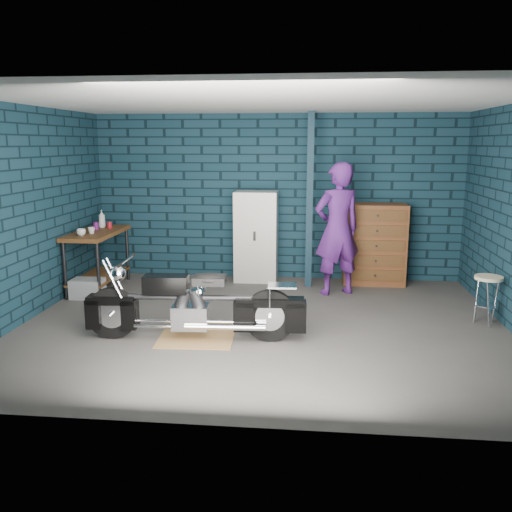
{
  "coord_description": "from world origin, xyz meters",
  "views": [
    {
      "loc": [
        0.59,
        -6.42,
        2.23
      ],
      "look_at": [
        -0.11,
        0.3,
        0.81
      ],
      "focal_mm": 38.0,
      "sensor_mm": 36.0,
      "label": 1
    }
  ],
  "objects": [
    {
      "name": "shop_stool",
      "position": [
        2.78,
        0.32,
        0.31
      ],
      "size": [
        0.44,
        0.44,
        0.62
      ],
      "primitive_type": null,
      "rotation": [
        0.0,
        0.0,
        0.36
      ],
      "color": "beige",
      "rests_on": "ground"
    },
    {
      "name": "mug_purple",
      "position": [
        -2.74,
        1.57,
        0.97
      ],
      "size": [
        0.11,
        0.11,
        0.12
      ],
      "primitive_type": "cylinder",
      "rotation": [
        0.0,
        0.0,
        -0.25
      ],
      "color": "#5B1862",
      "rests_on": "workbench"
    },
    {
      "name": "cup_a",
      "position": [
        -2.74,
        1.02,
        0.96
      ],
      "size": [
        0.16,
        0.16,
        0.1
      ],
      "primitive_type": "imported",
      "rotation": [
        0.0,
        0.0,
        0.33
      ],
      "color": "beige",
      "rests_on": "workbench"
    },
    {
      "name": "ground",
      "position": [
        0.0,
        0.0,
        0.0
      ],
      "size": [
        6.0,
        6.0,
        0.0
      ],
      "primitive_type": "plane",
      "color": "#474542",
      "rests_on": "ground"
    },
    {
      "name": "room_walls",
      "position": [
        0.0,
        0.55,
        1.9
      ],
      "size": [
        6.02,
        5.01,
        2.71
      ],
      "color": "#102B38",
      "rests_on": "ground"
    },
    {
      "name": "locker",
      "position": [
        -0.31,
        2.23,
        0.73
      ],
      "size": [
        0.68,
        0.49,
        1.47
      ],
      "primitive_type": "cube",
      "color": "silver",
      "rests_on": "ground"
    },
    {
      "name": "cup_b",
      "position": [
        -2.66,
        1.2,
        0.96
      ],
      "size": [
        0.13,
        0.13,
        0.1
      ],
      "primitive_type": "imported",
      "rotation": [
        0.0,
        0.0,
        0.34
      ],
      "color": "beige",
      "rests_on": "workbench"
    },
    {
      "name": "motorcycle",
      "position": [
        -0.72,
        -0.59,
        0.47
      ],
      "size": [
        2.18,
        0.7,
        0.95
      ],
      "primitive_type": null,
      "rotation": [
        0.0,
        0.0,
        0.05
      ],
      "color": "black",
      "rests_on": "ground"
    },
    {
      "name": "drip_mat",
      "position": [
        -0.72,
        -0.59,
        0.0
      ],
      "size": [
        0.9,
        0.69,
        0.01
      ],
      "primitive_type": "cube",
      "rotation": [
        0.0,
        0.0,
        0.05
      ],
      "color": "olive",
      "rests_on": "ground"
    },
    {
      "name": "storage_bin",
      "position": [
        -2.66,
        0.94,
        0.14
      ],
      "size": [
        0.45,
        0.32,
        0.28
      ],
      "primitive_type": "cube",
      "color": "#999DA2",
      "rests_on": "ground"
    },
    {
      "name": "bottle",
      "position": [
        -2.73,
        1.81,
        1.05
      ],
      "size": [
        0.14,
        0.14,
        0.28
      ],
      "primitive_type": "imported",
      "rotation": [
        0.0,
        0.0,
        0.31
      ],
      "color": "#999DA2",
      "rests_on": "workbench"
    },
    {
      "name": "support_post",
      "position": [
        0.55,
        1.95,
        1.35
      ],
      "size": [
        0.1,
        0.1,
        2.7
      ],
      "primitive_type": "cube",
      "color": "#102634",
      "rests_on": "ground"
    },
    {
      "name": "person",
      "position": [
        0.97,
        1.55,
        0.98
      ],
      "size": [
        0.85,
        0.72,
        1.96
      ],
      "primitive_type": "imported",
      "rotation": [
        0.0,
        0.0,
        3.56
      ],
      "color": "#4F1D70",
      "rests_on": "ground"
    },
    {
      "name": "mug_red",
      "position": [
        -2.58,
        1.71,
        0.96
      ],
      "size": [
        0.08,
        0.08,
        0.1
      ],
      "primitive_type": "cylinder",
      "rotation": [
        0.0,
        0.0,
        0.02
      ],
      "color": "maroon",
      "rests_on": "workbench"
    },
    {
      "name": "workbench",
      "position": [
        -2.68,
        1.44,
        0.46
      ],
      "size": [
        0.6,
        1.4,
        0.91
      ],
      "primitive_type": "cube",
      "color": "brown",
      "rests_on": "ground"
    },
    {
      "name": "tool_chest",
      "position": [
        1.59,
        2.23,
        0.64
      ],
      "size": [
        0.97,
        0.54,
        1.29
      ],
      "primitive_type": "cube",
      "color": "brown",
      "rests_on": "ground"
    }
  ]
}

